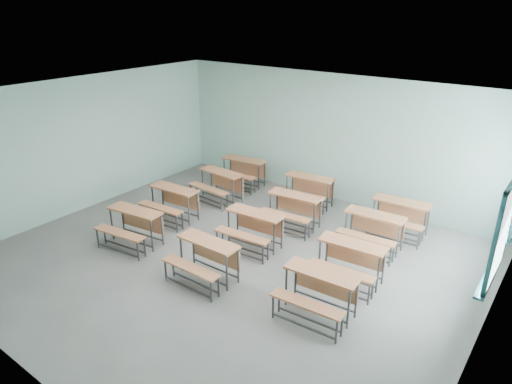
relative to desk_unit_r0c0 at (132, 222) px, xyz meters
The scene contains 13 objects.
room 2.51m from the desk_unit_r0c0, 19.62° to the left, with size 9.04×8.04×3.24m.
desk_unit_r0c0 is the anchor object (origin of this frame).
desk_unit_r0c1 2.12m from the desk_unit_r0c0, ahead, with size 1.22×0.82×0.76m.
desk_unit_r0c2 4.29m from the desk_unit_r0c0, ahead, with size 1.26×0.88×0.76m.
desk_unit_r1c0 1.36m from the desk_unit_r0c0, 100.14° to the left, with size 1.27×0.89×0.76m.
desk_unit_r1c1 2.50m from the desk_unit_r0c0, 33.98° to the left, with size 1.27×0.90×0.76m.
desk_unit_r1c2 4.50m from the desk_unit_r0c0, 18.32° to the left, with size 1.27×0.91×0.76m.
desk_unit_r2c0 2.86m from the desk_unit_r0c0, 91.86° to the left, with size 1.27×0.89×0.76m.
desk_unit_r2c1 3.51m from the desk_unit_r0c0, 50.20° to the left, with size 1.28×0.92×0.76m.
desk_unit_r2c2 4.97m from the desk_unit_r0c0, 34.35° to the left, with size 1.26×0.88×0.76m.
desk_unit_r3c0 4.00m from the desk_unit_r0c0, 93.30° to the left, with size 1.31×0.96×0.76m.
desk_unit_r3c1 4.35m from the desk_unit_r0c0, 63.66° to the left, with size 1.29×0.93×0.76m.
desk_unit_r3c2 5.74m from the desk_unit_r0c0, 41.27° to the left, with size 1.28×0.91×0.76m.
Camera 1 is at (5.11, -6.03, 4.76)m, focal length 32.00 mm.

